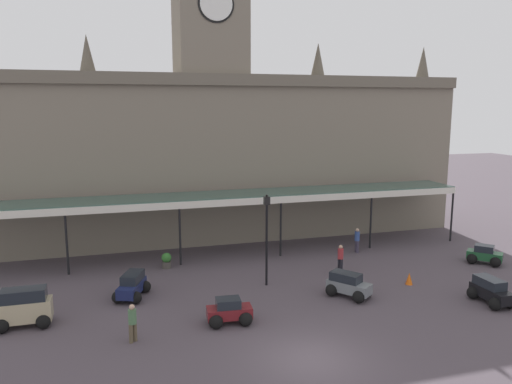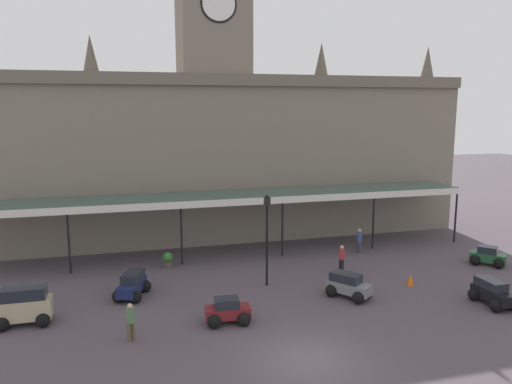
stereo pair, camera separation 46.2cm
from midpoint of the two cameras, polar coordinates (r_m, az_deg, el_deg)
name	(u,v)px [view 1 (the left image)]	position (r m, az deg, el deg)	size (l,w,h in m)	color
ground_plane	(311,360)	(20.64, 5.67, -18.61)	(140.00, 140.00, 0.00)	#4D434B
station_building	(211,147)	(37.26, -5.51, 5.17)	(37.50, 5.80, 20.30)	slate
entrance_canopy	(227,196)	(32.65, -3.75, -0.52)	(33.20, 3.26, 4.10)	#38564C
car_navy_estate	(132,287)	(27.02, -14.53, -10.51)	(2.04, 2.42, 1.27)	#19214C
car_beige_van	(24,309)	(25.26, -25.59, -12.06)	(2.40, 1.60, 1.77)	tan
car_grey_estate	(348,286)	(26.68, 10.05, -10.61)	(2.28, 2.42, 1.27)	slate
car_maroon_sedan	(229,313)	(23.38, -3.68, -13.66)	(2.11, 1.62, 1.19)	maroon
car_black_estate	(491,292)	(28.00, 24.93, -10.40)	(1.56, 2.26, 1.27)	black
car_green_sedan	(485,256)	(34.58, 24.40, -6.69)	(2.20, 2.23, 1.19)	#1E512D
pedestrian_beside_cars	(357,239)	(34.39, 11.14, -5.35)	(0.34, 0.39, 1.67)	#3F384C
pedestrian_near_entrance	(133,322)	(22.16, -14.59, -14.20)	(0.34, 0.34, 1.67)	brown
pedestrian_crossing_forecourt	(340,257)	(30.25, 9.23, -7.41)	(0.34, 0.38, 1.67)	black
victorian_lamppost	(267,230)	(27.13, 0.74, -4.34)	(0.30, 0.30, 5.13)	black
traffic_cone	(409,279)	(29.27, 16.73, -9.50)	(0.40, 0.40, 0.66)	orange
planter_near_kerb	(167,260)	(31.21, -10.65, -7.72)	(0.60, 0.60, 0.96)	#47423D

